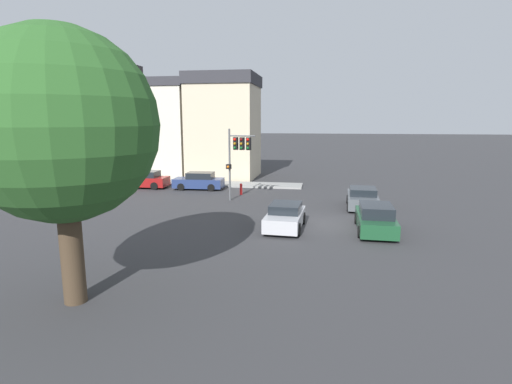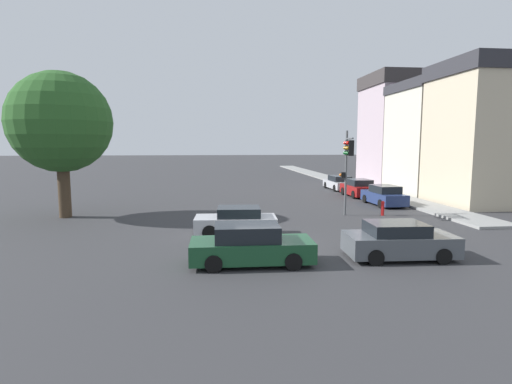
% 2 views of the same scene
% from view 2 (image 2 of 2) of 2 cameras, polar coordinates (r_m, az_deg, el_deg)
% --- Properties ---
extents(ground_plane, '(300.00, 300.00, 0.00)m').
position_cam_2_polar(ground_plane, '(17.49, 1.35, -7.80)').
color(ground_plane, '#333335').
extents(sidewalk_strip, '(2.59, 60.00, 0.15)m').
position_cam_2_polar(sidewalk_strip, '(51.36, 10.66, 1.86)').
color(sidewalk_strip, gray).
rests_on(sidewalk_strip, ground_plane).
extents(rowhouse_backdrop, '(7.34, 20.87, 11.75)m').
position_cam_2_polar(rowhouse_backdrop, '(40.04, 23.89, 7.69)').
color(rowhouse_backdrop, beige).
rests_on(rowhouse_backdrop, ground_plane).
extents(street_tree, '(5.95, 5.95, 8.70)m').
position_cam_2_polar(street_tree, '(26.64, -26.15, 8.89)').
color(street_tree, '#423323').
rests_on(street_tree, ground_plane).
extents(traffic_signal, '(0.62, 2.17, 5.25)m').
position_cam_2_polar(traffic_signal, '(24.59, 12.96, 5.13)').
color(traffic_signal, '#515456').
rests_on(traffic_signal, ground_plane).
extents(crossing_car_0, '(4.03, 2.10, 1.39)m').
position_cam_2_polar(crossing_car_0, '(19.52, -2.84, -4.25)').
color(crossing_car_0, '#B7B7BC').
rests_on(crossing_car_0, ground_plane).
extents(crossing_car_1, '(4.21, 2.19, 1.41)m').
position_cam_2_polar(crossing_car_1, '(16.59, 19.71, -6.61)').
color(crossing_car_1, '#4C5156').
rests_on(crossing_car_1, ground_plane).
extents(crossing_car_2, '(4.55, 2.03, 1.49)m').
position_cam_2_polar(crossing_car_2, '(14.86, -0.79, -7.65)').
color(crossing_car_2, '#194728').
rests_on(crossing_car_2, ground_plane).
extents(parked_car_0, '(1.98, 4.26, 1.47)m').
position_cam_2_polar(parked_car_0, '(30.50, 17.81, -0.52)').
color(parked_car_0, navy).
rests_on(parked_car_0, ground_plane).
extents(parked_car_1, '(2.03, 4.07, 1.49)m').
position_cam_2_polar(parked_car_1, '(34.97, 14.45, 0.52)').
color(parked_car_1, maroon).
rests_on(parked_car_1, ground_plane).
extents(parked_car_2, '(2.01, 4.68, 1.38)m').
position_cam_2_polar(parked_car_2, '(39.88, 11.78, 1.27)').
color(parked_car_2, '#B7B7BC').
rests_on(parked_car_2, ground_plane).
extents(fire_hydrant, '(0.22, 0.22, 0.92)m').
position_cam_2_polar(fire_hydrant, '(26.09, 17.64, -2.16)').
color(fire_hydrant, red).
rests_on(fire_hydrant, ground_plane).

